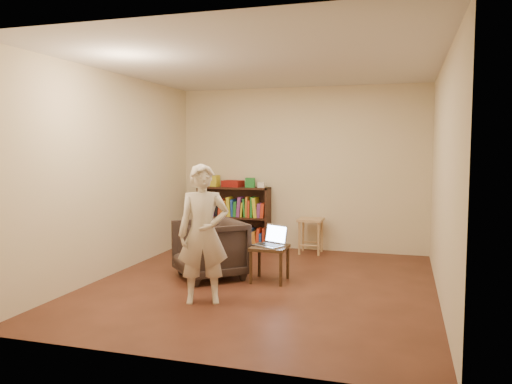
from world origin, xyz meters
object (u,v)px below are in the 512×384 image
(person, at_px, (203,234))
(stool, at_px, (311,225))
(bookshelf, at_px, (234,221))
(laptop, at_px, (272,241))
(armchair, at_px, (210,249))
(side_table, at_px, (270,252))

(person, bearing_deg, stool, 55.43)
(bookshelf, bearing_deg, person, -77.03)
(bookshelf, distance_m, laptop, 2.20)
(armchair, relative_size, side_table, 1.84)
(armchair, bearing_deg, bookshelf, 148.43)
(bookshelf, relative_size, side_table, 2.74)
(bookshelf, height_order, person, person)
(stool, height_order, laptop, laptop)
(laptop, bearing_deg, armchair, -147.02)
(armchair, xyz_separation_m, side_table, (0.77, 0.05, -0.00))
(side_table, bearing_deg, stool, 84.04)
(side_table, relative_size, person, 0.30)
(armchair, bearing_deg, stool, 110.50)
(armchair, relative_size, person, 0.55)
(side_table, distance_m, laptop, 0.14)
(laptop, bearing_deg, person, -87.71)
(stool, xyz_separation_m, armchair, (-0.95, -1.82, -0.07))
(bookshelf, bearing_deg, armchair, -79.70)
(bookshelf, xyz_separation_m, person, (0.67, -2.92, 0.29))
(stool, relative_size, laptop, 1.26)
(stool, relative_size, side_table, 1.25)
(bookshelf, bearing_deg, laptop, -58.70)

